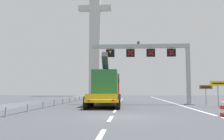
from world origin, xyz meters
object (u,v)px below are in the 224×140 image
object	(u,v)px
heavy_haul_truck_yellow	(107,87)
tourist_info_sign_brown	(206,90)
bridge_pylon_distant	(95,23)
overhead_lane_gantry	(153,56)
exit_sign_yellow	(218,87)

from	to	relation	value
heavy_haul_truck_yellow	tourist_info_sign_brown	size ratio (longest dim) A/B	6.58
heavy_haul_truck_yellow	bridge_pylon_distant	bearing A→B (deg)	100.10
overhead_lane_gantry	exit_sign_yellow	xyz separation A→B (m)	(5.72, -3.64, -3.63)
heavy_haul_truck_yellow	tourist_info_sign_brown	bearing A→B (deg)	-3.86
overhead_lane_gantry	tourist_info_sign_brown	distance (m)	6.81
overhead_lane_gantry	bridge_pylon_distant	bearing A→B (deg)	107.88
exit_sign_yellow	bridge_pylon_distant	size ratio (longest dim) A/B	0.06
exit_sign_yellow	tourist_info_sign_brown	distance (m)	3.04
exit_sign_yellow	bridge_pylon_distant	world-z (taller)	bridge_pylon_distant
heavy_haul_truck_yellow	bridge_pylon_distant	world-z (taller)	bridge_pylon_distant
overhead_lane_gantry	tourist_info_sign_brown	xyz separation A→B (m)	(5.54, -0.61, -3.91)
overhead_lane_gantry	exit_sign_yellow	distance (m)	7.69
tourist_info_sign_brown	bridge_pylon_distant	xyz separation A→B (m)	(-17.18, 36.70, 17.99)
exit_sign_yellow	overhead_lane_gantry	bearing A→B (deg)	147.52
heavy_haul_truck_yellow	bridge_pylon_distant	distance (m)	40.56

